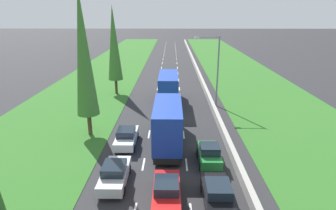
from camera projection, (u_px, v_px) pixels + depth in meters
ground_plane at (169, 70)px, 60.61m from camera, size 300.00×300.00×0.00m
grass_verge_left at (109, 70)px, 60.76m from camera, size 14.00×140.00×0.04m
grass_verge_right at (238, 71)px, 60.43m from camera, size 14.00×140.00×0.04m
median_barrier at (197, 69)px, 60.41m from camera, size 0.44×120.00×0.85m
lane_markings at (169, 70)px, 60.61m from camera, size 3.64×116.00×0.01m
black_sedan_right_lane at (218, 195)px, 18.32m from camera, size 1.82×4.50×1.64m
red_sedan_centre_lane at (167, 191)px, 18.65m from camera, size 1.82×4.50×1.64m
green_hatchback_right_lane at (209, 154)px, 23.48m from camera, size 1.74×3.90×1.72m
blue_box_truck_centre_lane at (168, 122)px, 26.49m from camera, size 2.46×9.40×4.18m
silver_sedan_left_lane at (115, 174)px, 20.65m from camera, size 1.82×4.50×1.64m
blue_box_truck_centre_lane_fourth at (168, 88)px, 38.26m from camera, size 2.46×9.40×4.18m
white_sedan_left_lane at (127, 137)px, 26.70m from camera, size 1.82×4.50×1.64m
poplar_tree_second at (83, 53)px, 26.73m from camera, size 2.16×2.16×14.24m
poplar_tree_third at (114, 43)px, 41.39m from camera, size 2.12×2.12×12.79m
street_light_mast at (215, 66)px, 36.51m from camera, size 3.20×0.28×9.00m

